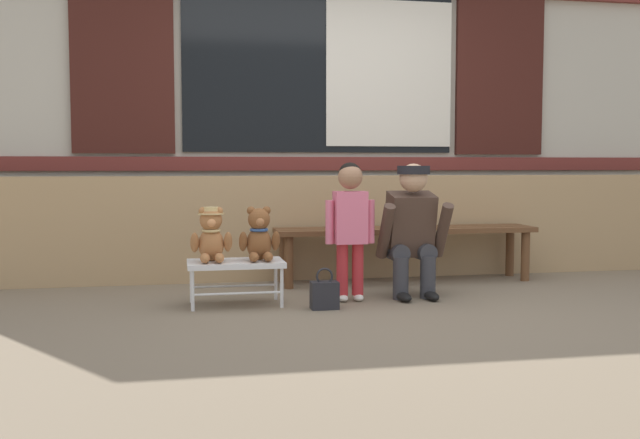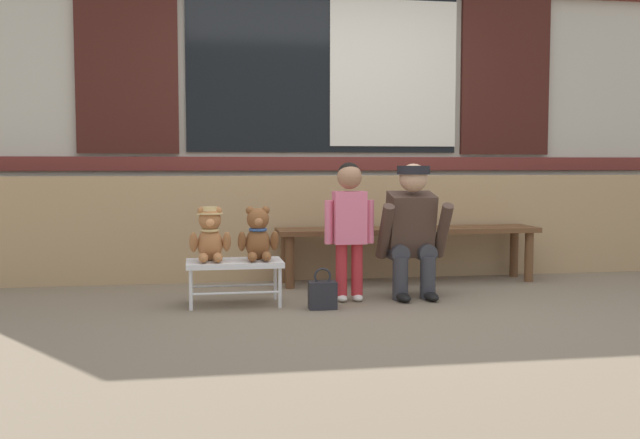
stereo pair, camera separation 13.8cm
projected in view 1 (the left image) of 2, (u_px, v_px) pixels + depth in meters
name	position (u px, v px, depth m)	size (l,w,h in m)	color
ground_plane	(375.00, 310.00, 4.77)	(60.00, 60.00, 0.00)	#756651
brick_low_wall	(330.00, 227.00, 6.13)	(7.13, 0.25, 0.85)	tan
shop_facade	(319.00, 87.00, 6.54)	(7.28, 0.26, 3.23)	#B7B2A3
wooden_bench_long	(406.00, 236.00, 5.88)	(2.10, 0.40, 0.44)	brown
small_display_bench	(236.00, 266.00, 4.91)	(0.64, 0.36, 0.30)	silver
teddy_bear_with_hat	(211.00, 236.00, 4.86)	(0.28, 0.27, 0.36)	#A86B3D
teddy_bear_plain	(259.00, 236.00, 4.93)	(0.28, 0.26, 0.36)	brown
child_standing	(350.00, 216.00, 5.04)	(0.35, 0.18, 0.96)	#B7282D
adult_crouching	(412.00, 230.00, 5.21)	(0.50, 0.49, 0.95)	#333338
handbag_on_ground	(325.00, 294.00, 4.79)	(0.18, 0.11, 0.27)	#232328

